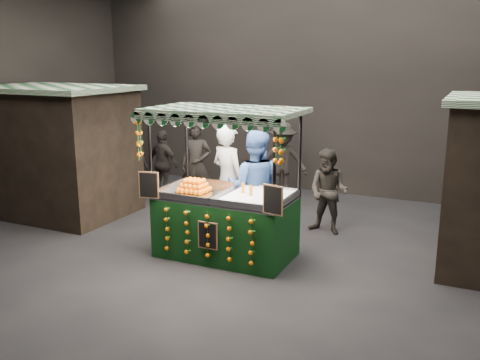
% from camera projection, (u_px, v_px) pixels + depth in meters
% --- Properties ---
extents(ground, '(12.00, 12.00, 0.00)m').
position_uv_depth(ground, '(230.00, 262.00, 8.28)').
color(ground, black).
rests_on(ground, ground).
extents(market_hall, '(12.10, 10.10, 5.05)m').
position_uv_depth(market_hall, '(229.00, 40.00, 7.52)').
color(market_hall, black).
rests_on(market_hall, ground).
extents(neighbour_stall_left, '(3.00, 2.20, 2.60)m').
position_uv_depth(neighbour_stall_left, '(57.00, 150.00, 10.68)').
color(neighbour_stall_left, black).
rests_on(neighbour_stall_left, ground).
extents(juice_stall, '(2.47, 1.45, 2.39)m').
position_uv_depth(juice_stall, '(225.00, 212.00, 8.37)').
color(juice_stall, black).
rests_on(juice_stall, ground).
extents(vendor_grey, '(0.85, 0.71, 2.01)m').
position_uv_depth(vendor_grey, '(228.00, 180.00, 9.41)').
color(vendor_grey, gray).
rests_on(vendor_grey, ground).
extents(vendor_blue, '(1.12, 0.97, 1.97)m').
position_uv_depth(vendor_blue, '(254.00, 188.00, 8.96)').
color(vendor_blue, '#2A4887').
rests_on(vendor_blue, ground).
extents(shopper_0, '(0.76, 0.62, 1.82)m').
position_uv_depth(shopper_0, '(196.00, 165.00, 11.22)').
color(shopper_0, black).
rests_on(shopper_0, ground).
extents(shopper_1, '(0.83, 0.69, 1.55)m').
position_uv_depth(shopper_1, '(328.00, 192.00, 9.51)').
color(shopper_1, '#272420').
rests_on(shopper_1, ground).
extents(shopper_2, '(0.97, 0.59, 1.54)m').
position_uv_depth(shopper_2, '(163.00, 164.00, 12.06)').
color(shopper_2, '#2E2A25').
rests_on(shopper_2, ground).
extents(shopper_3, '(1.30, 1.06, 1.76)m').
position_uv_depth(shopper_3, '(282.00, 162.00, 11.74)').
color(shopper_3, black).
rests_on(shopper_3, ground).
extents(shopper_4, '(0.85, 0.65, 1.54)m').
position_uv_depth(shopper_4, '(131.00, 157.00, 12.85)').
color(shopper_4, black).
rests_on(shopper_4, ground).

